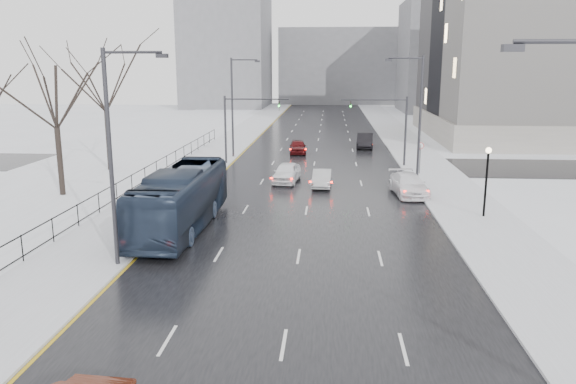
% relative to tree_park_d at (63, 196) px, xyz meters
% --- Properties ---
extents(road, '(16.00, 150.00, 0.04)m').
position_rel_tree_park_d_xyz_m(road, '(17.80, 26.00, 0.02)').
color(road, black).
rests_on(road, ground).
extents(cross_road, '(130.00, 10.00, 0.04)m').
position_rel_tree_park_d_xyz_m(cross_road, '(17.80, 14.00, 0.02)').
color(cross_road, black).
rests_on(cross_road, ground).
extents(sidewalk_left, '(5.00, 150.00, 0.16)m').
position_rel_tree_park_d_xyz_m(sidewalk_left, '(7.30, 26.00, 0.08)').
color(sidewalk_left, silver).
rests_on(sidewalk_left, ground).
extents(sidewalk_right, '(5.00, 150.00, 0.16)m').
position_rel_tree_park_d_xyz_m(sidewalk_right, '(28.30, 26.00, 0.08)').
color(sidewalk_right, silver).
rests_on(sidewalk_right, ground).
extents(park_strip, '(14.00, 150.00, 0.12)m').
position_rel_tree_park_d_xyz_m(park_strip, '(-2.20, 26.00, 0.06)').
color(park_strip, white).
rests_on(park_strip, ground).
extents(tree_park_d, '(8.75, 8.75, 12.50)m').
position_rel_tree_park_d_xyz_m(tree_park_d, '(0.00, 0.00, 0.00)').
color(tree_park_d, black).
rests_on(tree_park_d, ground).
extents(tree_park_e, '(9.45, 9.45, 13.50)m').
position_rel_tree_park_d_xyz_m(tree_park_e, '(-0.40, 10.00, 0.00)').
color(tree_park_e, black).
rests_on(tree_park_e, ground).
extents(iron_fence, '(0.06, 70.00, 1.30)m').
position_rel_tree_park_d_xyz_m(iron_fence, '(4.80, -4.00, 0.91)').
color(iron_fence, black).
rests_on(iron_fence, sidewalk_left).
extents(streetlight_r_mid, '(2.95, 0.25, 10.00)m').
position_rel_tree_park_d_xyz_m(streetlight_r_mid, '(25.97, 6.00, 5.62)').
color(streetlight_r_mid, '#2D2D33').
rests_on(streetlight_r_mid, ground).
extents(streetlight_l_near, '(2.95, 0.25, 10.00)m').
position_rel_tree_park_d_xyz_m(streetlight_l_near, '(9.63, -14.00, 5.62)').
color(streetlight_l_near, '#2D2D33').
rests_on(streetlight_l_near, ground).
extents(streetlight_l_far, '(2.95, 0.25, 10.00)m').
position_rel_tree_park_d_xyz_m(streetlight_l_far, '(9.63, 18.00, 5.62)').
color(streetlight_l_far, '#2D2D33').
rests_on(streetlight_l_far, ground).
extents(lamppost_r_mid, '(0.36, 0.36, 4.28)m').
position_rel_tree_park_d_xyz_m(lamppost_r_mid, '(28.80, -4.00, 2.94)').
color(lamppost_r_mid, black).
rests_on(lamppost_r_mid, sidewalk_right).
extents(mast_signal_right, '(6.10, 0.33, 6.50)m').
position_rel_tree_park_d_xyz_m(mast_signal_right, '(25.13, 14.00, 4.11)').
color(mast_signal_right, '#2D2D33').
rests_on(mast_signal_right, ground).
extents(mast_signal_left, '(6.10, 0.33, 6.50)m').
position_rel_tree_park_d_xyz_m(mast_signal_left, '(10.47, 14.00, 4.11)').
color(mast_signal_left, '#2D2D33').
rests_on(mast_signal_left, ground).
extents(no_uturn_sign, '(0.60, 0.06, 2.70)m').
position_rel_tree_park_d_xyz_m(no_uturn_sign, '(27.00, 10.00, 2.30)').
color(no_uturn_sign, '#2D2D33').
rests_on(no_uturn_sign, sidewalk_right).
extents(bldg_far_right, '(24.00, 20.00, 22.00)m').
position_rel_tree_park_d_xyz_m(bldg_far_right, '(45.80, 81.00, 11.00)').
color(bldg_far_right, slate).
rests_on(bldg_far_right, ground).
extents(bldg_far_left, '(18.00, 22.00, 28.00)m').
position_rel_tree_park_d_xyz_m(bldg_far_left, '(-4.20, 91.00, 14.00)').
color(bldg_far_left, slate).
rests_on(bldg_far_left, ground).
extents(bldg_far_center, '(30.00, 18.00, 18.00)m').
position_rel_tree_park_d_xyz_m(bldg_far_center, '(21.80, 106.00, 9.00)').
color(bldg_far_center, slate).
rests_on(bldg_far_center, ground).
extents(bus, '(3.05, 12.48, 3.47)m').
position_rel_tree_park_d_xyz_m(bus, '(10.80, -7.62, 1.77)').
color(bus, '#222E42').
rests_on(bus, road).
extents(sedan_center_near, '(2.35, 4.82, 1.58)m').
position_rel_tree_park_d_xyz_m(sedan_center_near, '(15.82, 5.94, 0.83)').
color(sedan_center_near, white).
rests_on(sedan_center_near, road).
extents(sedan_right_near, '(1.53, 4.09, 1.33)m').
position_rel_tree_park_d_xyz_m(sedan_right_near, '(18.69, 4.46, 0.71)').
color(sedan_right_near, '#AAACAF').
rests_on(sedan_right_near, road).
extents(sedan_right_far, '(2.78, 5.54, 1.55)m').
position_rel_tree_park_d_xyz_m(sedan_right_far, '(25.00, 2.07, 0.81)').
color(sedan_right_far, white).
rests_on(sedan_right_far, road).
extents(sedan_center_far, '(2.02, 4.40, 1.46)m').
position_rel_tree_park_d_xyz_m(sedan_center_far, '(15.83, 21.25, 0.77)').
color(sedan_center_far, '#4E0D0F').
rests_on(sedan_center_far, road).
extents(sedan_right_distant, '(2.20, 5.24, 1.68)m').
position_rel_tree_park_d_xyz_m(sedan_right_distant, '(23.27, 26.00, 0.88)').
color(sedan_right_distant, black).
rests_on(sedan_right_distant, road).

